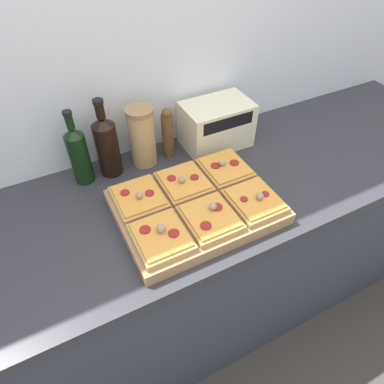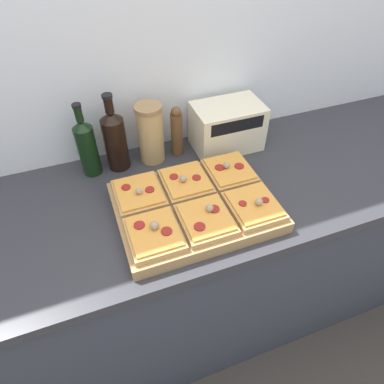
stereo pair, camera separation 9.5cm
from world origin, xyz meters
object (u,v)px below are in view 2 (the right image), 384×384
Objects in this scene: olive_oil_bottle at (87,147)px; wine_bottle at (115,139)px; cutting_board at (195,207)px; grain_jar_tall at (151,134)px; toaster_oven at (227,126)px; pepper_mill at (177,131)px.

olive_oil_bottle is 0.95× the size of wine_bottle.
grain_jar_tall reaches higher than cutting_board.
toaster_oven is (0.44, -0.02, -0.03)m from wine_bottle.
grain_jar_tall is (0.23, 0.00, -0.00)m from olive_oil_bottle.
wine_bottle is at bearing 0.00° from olive_oil_bottle.
olive_oil_bottle reaches higher than grain_jar_tall.
toaster_oven is (0.20, -0.02, -0.01)m from pepper_mill.
olive_oil_bottle is at bearing -180.00° from wine_bottle.
olive_oil_bottle is at bearing 180.00° from pepper_mill.
cutting_board is 1.70× the size of wine_bottle.
cutting_board is 0.35m from grain_jar_tall.
olive_oil_bottle is 0.98× the size of toaster_oven.
toaster_oven is at bearing -6.07° from pepper_mill.
cutting_board is 2.47× the size of pepper_mill.
wine_bottle reaches higher than cutting_board.
wine_bottle is (-0.19, 0.33, 0.10)m from cutting_board.
cutting_board is 0.40m from toaster_oven.
pepper_mill is at bearing -0.00° from grain_jar_tall.
pepper_mill is at bearing 81.62° from cutting_board.
grain_jar_tall is at bearing 0.00° from olive_oil_bottle.
olive_oil_bottle is at bearing 131.26° from cutting_board.
wine_bottle reaches higher than pepper_mill.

